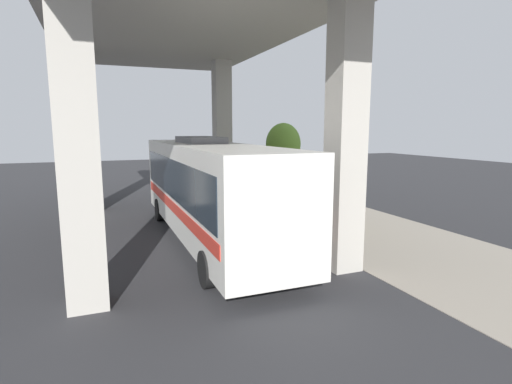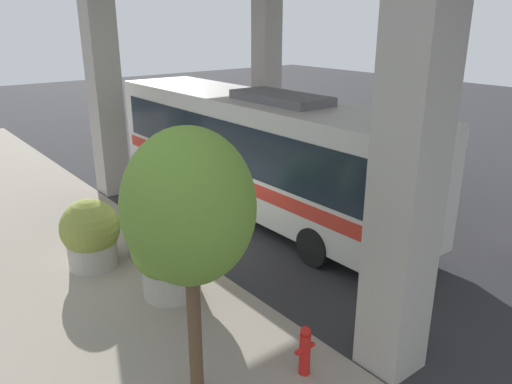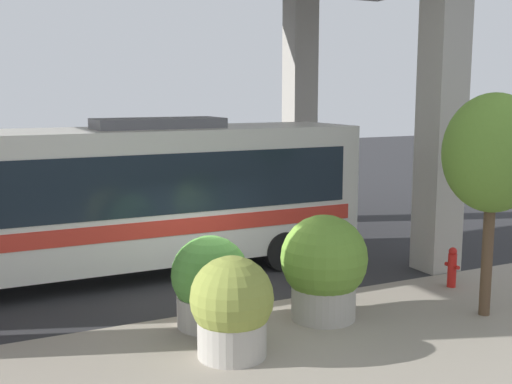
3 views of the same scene
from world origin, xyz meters
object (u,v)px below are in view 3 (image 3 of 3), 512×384
(street_tree_near, at_px, (493,154))
(planter_front, at_px, (232,308))
(bus, at_px, (110,193))
(planter_middle, at_px, (324,267))
(planter_back, at_px, (210,283))
(fire_hydrant, at_px, (452,267))

(street_tree_near, bearing_deg, planter_front, 86.12)
(bus, height_order, planter_middle, bus)
(planter_front, xyz_separation_m, street_tree_near, (-0.37, -5.40, 2.40))
(planter_front, distance_m, planter_middle, 2.53)
(street_tree_near, bearing_deg, planter_middle, 67.71)
(planter_back, bearing_deg, planter_middle, -106.27)
(planter_front, xyz_separation_m, planter_middle, (0.88, -2.36, 0.20))
(planter_back, xyz_separation_m, street_tree_near, (-1.87, -5.19, 2.41))
(planter_front, distance_m, planter_back, 1.52)
(bus, xyz_separation_m, planter_middle, (-4.71, -3.07, -1.00))
(fire_hydrant, relative_size, planter_front, 0.54)
(planter_middle, bearing_deg, fire_hydrant, -82.87)
(planter_middle, bearing_deg, street_tree_near, -112.29)
(planter_front, bearing_deg, planter_middle, -69.63)
(fire_hydrant, bearing_deg, street_tree_near, 157.18)
(bus, relative_size, planter_back, 6.99)
(bus, bearing_deg, planter_back, -167.31)
(planter_front, relative_size, planter_middle, 0.83)
(planter_middle, relative_size, street_tree_near, 0.47)
(planter_back, bearing_deg, fire_hydrant, -91.53)
(planter_middle, distance_m, street_tree_near, 3.95)
(fire_hydrant, relative_size, planter_back, 0.54)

